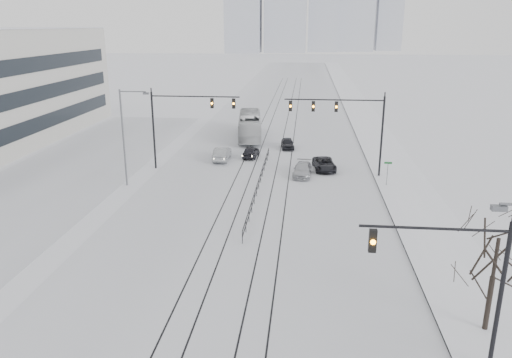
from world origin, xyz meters
name	(u,v)px	position (x,y,z in m)	size (l,w,h in m)	color
road	(278,126)	(0.00, 60.00, 0.01)	(22.00, 260.00, 0.02)	silver
sidewalk_east	(370,127)	(13.50, 60.00, 0.08)	(5.00, 260.00, 0.16)	silver
curb	(353,127)	(11.05, 60.00, 0.06)	(0.10, 260.00, 0.12)	gray
parking_strip	(75,168)	(-20.00, 35.00, 0.01)	(14.00, 60.00, 0.03)	silver
tram_rails	(267,161)	(0.00, 40.00, 0.02)	(5.30, 180.00, 0.01)	black
traffic_mast_near	(463,275)	(10.79, 6.00, 4.56)	(6.10, 0.37, 7.00)	black
traffic_mast_ne	(348,119)	(8.15, 34.99, 5.76)	(9.60, 0.37, 8.00)	black
traffic_mast_nw	(181,116)	(-8.52, 36.00, 5.57)	(9.10, 0.37, 8.00)	black
street_light_west	(126,131)	(-12.20, 30.00, 5.21)	(2.73, 0.25, 9.00)	#595B60
bare_tree	(497,248)	(13.20, 9.00, 4.49)	(4.40, 4.40, 6.10)	black
median_fence	(259,184)	(0.00, 30.00, 0.53)	(0.06, 24.00, 1.00)	black
street_sign	(388,170)	(11.80, 32.00, 1.61)	(0.70, 0.06, 2.40)	#595B60
sedan_sb_inner	(251,152)	(-2.01, 41.40, 0.64)	(1.52, 3.78, 1.29)	black
sedan_sb_outer	(222,154)	(-5.06, 39.83, 0.73)	(1.54, 4.42, 1.46)	gray
sedan_nb_front	(324,164)	(6.17, 37.04, 0.63)	(2.08, 4.52, 1.26)	black
sedan_nb_right	(303,170)	(3.94, 34.72, 0.62)	(1.73, 4.26, 1.24)	#A8AAB0
sedan_nb_far	(288,143)	(2.00, 46.12, 0.63)	(1.48, 3.68, 1.25)	black
box_truck	(250,126)	(-3.22, 51.35, 1.67)	(2.81, 11.99, 3.34)	#BBBDBF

